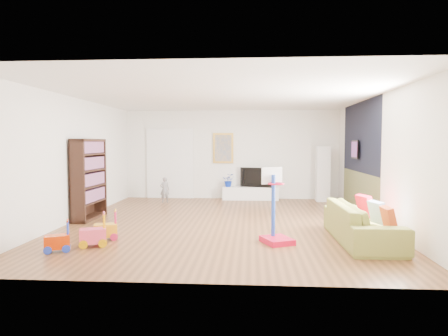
# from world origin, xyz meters

# --- Properties ---
(floor) EXTENTS (6.50, 7.50, 0.00)m
(floor) POSITION_xyz_m (0.00, 0.00, 0.00)
(floor) COLOR brown
(floor) RESTS_ON ground
(ceiling) EXTENTS (6.50, 7.50, 0.00)m
(ceiling) POSITION_xyz_m (0.00, 0.00, 2.70)
(ceiling) COLOR white
(ceiling) RESTS_ON ground
(wall_back) EXTENTS (6.50, 0.00, 2.70)m
(wall_back) POSITION_xyz_m (0.00, 3.75, 1.35)
(wall_back) COLOR silver
(wall_back) RESTS_ON ground
(wall_front) EXTENTS (6.50, 0.00, 2.70)m
(wall_front) POSITION_xyz_m (0.00, -3.75, 1.35)
(wall_front) COLOR silver
(wall_front) RESTS_ON ground
(wall_left) EXTENTS (0.00, 7.50, 2.70)m
(wall_left) POSITION_xyz_m (-3.25, 0.00, 1.35)
(wall_left) COLOR silver
(wall_left) RESTS_ON ground
(wall_right) EXTENTS (0.00, 7.50, 2.70)m
(wall_right) POSITION_xyz_m (3.25, 0.00, 1.35)
(wall_right) COLOR white
(wall_right) RESTS_ON ground
(navy_accent) EXTENTS (0.01, 3.20, 1.70)m
(navy_accent) POSITION_xyz_m (3.23, 1.40, 1.85)
(navy_accent) COLOR black
(navy_accent) RESTS_ON wall_right
(olive_wainscot) EXTENTS (0.01, 3.20, 1.00)m
(olive_wainscot) POSITION_xyz_m (3.23, 1.40, 0.50)
(olive_wainscot) COLOR brown
(olive_wainscot) RESTS_ON wall_right
(doorway) EXTENTS (1.45, 0.06, 2.10)m
(doorway) POSITION_xyz_m (-1.90, 3.71, 1.05)
(doorway) COLOR white
(doorway) RESTS_ON ground
(painting_back) EXTENTS (0.62, 0.06, 0.92)m
(painting_back) POSITION_xyz_m (-0.25, 3.71, 1.55)
(painting_back) COLOR gold
(painting_back) RESTS_ON wall_back
(artwork_right) EXTENTS (0.04, 0.56, 0.46)m
(artwork_right) POSITION_xyz_m (3.17, 1.60, 1.55)
(artwork_right) COLOR #7F3F8C
(artwork_right) RESTS_ON wall_right
(media_console) EXTENTS (1.67, 0.42, 0.39)m
(media_console) POSITION_xyz_m (0.59, 3.49, 0.19)
(media_console) COLOR white
(media_console) RESTS_ON ground
(tall_cabinet) EXTENTS (0.38, 0.38, 1.61)m
(tall_cabinet) POSITION_xyz_m (2.70, 3.33, 0.81)
(tall_cabinet) COLOR silver
(tall_cabinet) RESTS_ON ground
(bookshelf) EXTENTS (0.35, 1.24, 1.80)m
(bookshelf) POSITION_xyz_m (-3.03, 0.22, 0.90)
(bookshelf) COLOR black
(bookshelf) RESTS_ON ground
(sofa) EXTENTS (0.91, 2.25, 0.65)m
(sofa) POSITION_xyz_m (2.53, -1.48, 0.33)
(sofa) COLOR olive
(sofa) RESTS_ON ground
(basketball_hoop) EXTENTS (0.63, 0.68, 1.30)m
(basketball_hoop) POSITION_xyz_m (1.05, -1.71, 0.65)
(basketball_hoop) COLOR red
(basketball_hoop) RESTS_ON ground
(ride_on_yellow) EXTENTS (0.45, 0.36, 0.53)m
(ride_on_yellow) POSITION_xyz_m (-1.95, -1.67, 0.26)
(ride_on_yellow) COLOR orange
(ride_on_yellow) RESTS_ON ground
(ride_on_orange) EXTENTS (0.43, 0.36, 0.50)m
(ride_on_orange) POSITION_xyz_m (-2.43, -2.49, 0.25)
(ride_on_orange) COLOR #CC2E00
(ride_on_orange) RESTS_ON ground
(ride_on_pink) EXTENTS (0.48, 0.39, 0.56)m
(ride_on_pink) POSITION_xyz_m (-2.00, -2.14, 0.28)
(ride_on_pink) COLOR #F14664
(ride_on_pink) RESTS_ON ground
(child) EXTENTS (0.30, 0.23, 0.73)m
(child) POSITION_xyz_m (-1.86, 2.75, 0.37)
(child) COLOR slate
(child) RESTS_ON ground
(tv) EXTENTS (1.01, 0.43, 0.58)m
(tv) POSITION_xyz_m (0.80, 3.51, 0.68)
(tv) COLOR black
(tv) RESTS_ON media_console
(vase_plant) EXTENTS (0.39, 0.34, 0.40)m
(vase_plant) POSITION_xyz_m (-0.07, 3.45, 0.59)
(vase_plant) COLOR #0A259B
(vase_plant) RESTS_ON media_console
(pillow_left) EXTENTS (0.11, 0.38, 0.38)m
(pillow_left) POSITION_xyz_m (2.77, -2.10, 0.52)
(pillow_left) COLOR #A93916
(pillow_left) RESTS_ON sofa
(pillow_center) EXTENTS (0.20, 0.40, 0.39)m
(pillow_center) POSITION_xyz_m (2.78, -1.51, 0.52)
(pillow_center) COLOR white
(pillow_center) RESTS_ON sofa
(pillow_right) EXTENTS (0.22, 0.42, 0.41)m
(pillow_right) POSITION_xyz_m (2.76, -0.81, 0.52)
(pillow_right) COLOR red
(pillow_right) RESTS_ON sofa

